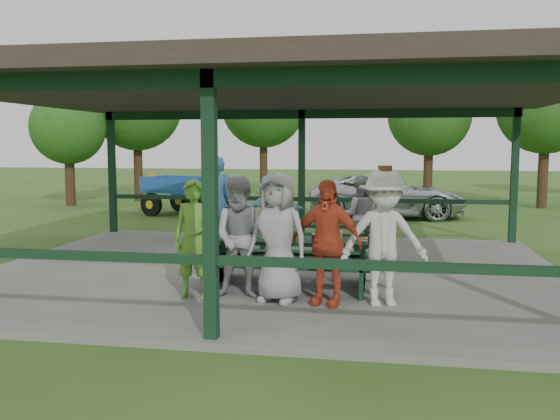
% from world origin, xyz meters
% --- Properties ---
extents(ground, '(90.00, 90.00, 0.00)m').
position_xyz_m(ground, '(0.00, 0.00, 0.00)').
color(ground, '#2D4F18').
rests_on(ground, ground).
extents(concrete_slab, '(10.00, 8.00, 0.10)m').
position_xyz_m(concrete_slab, '(0.00, 0.00, 0.05)').
color(concrete_slab, slate).
rests_on(concrete_slab, ground).
extents(pavilion_structure, '(10.60, 8.60, 3.24)m').
position_xyz_m(pavilion_structure, '(0.00, 0.00, 3.17)').
color(pavilion_structure, black).
rests_on(pavilion_structure, concrete_slab).
extents(picnic_table_near, '(2.63, 1.39, 0.75)m').
position_xyz_m(picnic_table_near, '(0.48, -1.20, 0.58)').
color(picnic_table_near, black).
rests_on(picnic_table_near, concrete_slab).
extents(picnic_table_far, '(2.63, 1.39, 0.75)m').
position_xyz_m(picnic_table_far, '(0.36, 0.80, 0.58)').
color(picnic_table_far, black).
rests_on(picnic_table_far, concrete_slab).
extents(table_setting, '(2.52, 0.45, 0.10)m').
position_xyz_m(table_setting, '(0.52, -1.19, 0.88)').
color(table_setting, white).
rests_on(table_setting, picnic_table_near).
extents(contestant_green, '(0.63, 0.42, 1.71)m').
position_xyz_m(contestant_green, '(-0.74, -2.12, 0.95)').
color(contestant_green, '#53942B').
rests_on(contestant_green, concrete_slab).
extents(contestant_grey_left, '(0.90, 0.73, 1.74)m').
position_xyz_m(contestant_grey_left, '(-0.07, -2.02, 0.97)').
color(contestant_grey_left, gray).
rests_on(contestant_grey_left, concrete_slab).
extents(contestant_grey_mid, '(1.01, 0.79, 1.81)m').
position_xyz_m(contestant_grey_mid, '(0.47, -2.11, 1.01)').
color(contestant_grey_mid, '#98989B').
rests_on(contestant_grey_mid, concrete_slab).
extents(contestant_red, '(1.08, 0.65, 1.73)m').
position_xyz_m(contestant_red, '(1.15, -2.14, 0.96)').
color(contestant_red, '#C34326').
rests_on(contestant_red, concrete_slab).
extents(contestant_white_fedora, '(1.31, 0.92, 1.91)m').
position_xyz_m(contestant_white_fedora, '(1.92, -2.06, 1.03)').
color(contestant_white_fedora, silver).
rests_on(contestant_white_fedora, concrete_slab).
extents(spectator_lblue, '(1.56, 0.99, 1.60)m').
position_xyz_m(spectator_lblue, '(-0.37, 1.73, 0.90)').
color(spectator_lblue, '#90CADF').
rests_on(spectator_lblue, concrete_slab).
extents(spectator_blue, '(0.82, 0.66, 1.95)m').
position_xyz_m(spectator_blue, '(-1.61, 2.07, 1.08)').
color(spectator_blue, teal).
rests_on(spectator_blue, concrete_slab).
extents(spectator_grey, '(0.84, 0.69, 1.60)m').
position_xyz_m(spectator_grey, '(1.46, 1.58, 0.90)').
color(spectator_grey, '#949396').
rests_on(spectator_grey, concrete_slab).
extents(pickup_truck, '(5.06, 2.57, 1.37)m').
position_xyz_m(pickup_truck, '(2.04, 8.85, 0.69)').
color(pickup_truck, silver).
rests_on(pickup_truck, ground).
extents(farm_trailer, '(3.84, 2.39, 1.34)m').
position_xyz_m(farm_trailer, '(-4.35, 8.29, 0.66)').
color(farm_trailer, '#19458E').
rests_on(farm_trailer, ground).
extents(tree_far_left, '(3.64, 3.64, 5.69)m').
position_xyz_m(tree_far_left, '(-7.97, 12.80, 3.85)').
color(tree_far_left, '#301C13').
rests_on(tree_far_left, ground).
extents(tree_left, '(3.82, 3.82, 5.97)m').
position_xyz_m(tree_left, '(-3.51, 16.67, 4.04)').
color(tree_left, '#301C13').
rests_on(tree_left, ground).
extents(tree_mid, '(3.28, 3.28, 5.13)m').
position_xyz_m(tree_mid, '(3.68, 14.11, 3.47)').
color(tree_mid, '#301C13').
rests_on(tree_mid, ground).
extents(tree_right, '(3.49, 3.49, 5.45)m').
position_xyz_m(tree_right, '(7.63, 12.63, 3.69)').
color(tree_right, '#301C13').
rests_on(tree_right, ground).
extents(tree_edge_left, '(2.77, 2.77, 4.33)m').
position_xyz_m(tree_edge_left, '(-9.74, 10.55, 2.92)').
color(tree_edge_left, '#301C13').
rests_on(tree_edge_left, ground).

